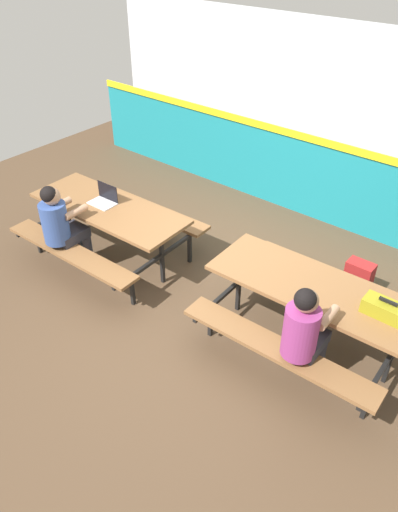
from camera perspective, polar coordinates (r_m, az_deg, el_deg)
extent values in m
cube|color=#4C3826|center=(5.57, -0.83, -5.28)|extent=(10.00, 10.00, 0.02)
cube|color=teal|center=(7.08, 12.69, 8.88)|extent=(8.00, 0.12, 1.10)
cube|color=yellow|center=(6.79, 13.08, 13.21)|extent=(8.00, 0.03, 0.10)
cube|color=silver|center=(6.61, 14.28, 19.36)|extent=(6.72, 0.12, 1.40)
cube|color=brown|center=(5.94, -10.57, 5.56)|extent=(2.04, 0.81, 0.04)
cube|color=brown|center=(5.77, -14.80, 0.47)|extent=(1.93, 0.34, 0.04)
cube|color=brown|center=(6.46, -6.22, 5.62)|extent=(1.93, 0.34, 0.04)
cube|color=black|center=(6.70, -15.13, 4.89)|extent=(0.04, 0.04, 0.70)
cube|color=black|center=(6.68, -15.19, 5.18)|extent=(0.09, 1.55, 0.04)
cube|color=black|center=(6.53, -18.32, 1.91)|extent=(0.04, 0.04, 0.41)
cube|color=black|center=(7.03, -11.80, 5.60)|extent=(0.04, 0.04, 0.41)
cube|color=black|center=(5.63, -4.35, -0.21)|extent=(0.04, 0.04, 0.70)
cube|color=black|center=(5.61, -4.37, 0.12)|extent=(0.09, 1.55, 0.04)
cube|color=black|center=(5.44, -7.82, -3.93)|extent=(0.04, 0.04, 0.41)
cube|color=black|center=(6.03, -1.11, 0.91)|extent=(0.04, 0.04, 0.41)
cube|color=brown|center=(4.73, 13.29, -3.63)|extent=(2.04, 0.81, 0.04)
cube|color=brown|center=(4.49, 9.09, -10.63)|extent=(1.93, 0.34, 0.04)
cube|color=brown|center=(5.38, 15.90, -2.58)|extent=(1.93, 0.34, 0.04)
cube|color=black|center=(5.25, 4.68, -3.32)|extent=(0.04, 0.04, 0.70)
cube|color=black|center=(5.22, 4.70, -2.98)|extent=(0.09, 1.55, 0.04)
cube|color=black|center=(5.02, 1.35, -7.51)|extent=(0.04, 0.04, 0.41)
cube|color=black|center=(5.68, 7.46, -1.89)|extent=(0.04, 0.04, 0.41)
cube|color=black|center=(4.81, 21.62, -10.72)|extent=(0.04, 0.04, 0.70)
cube|color=black|center=(4.79, 21.72, -10.39)|extent=(0.09, 1.55, 0.04)
cube|color=black|center=(4.57, 19.02, -15.85)|extent=(0.04, 0.04, 0.41)
cylinder|color=#2D2D38|center=(6.22, -13.91, 1.18)|extent=(0.11, 0.11, 0.45)
cylinder|color=#2D2D38|center=(6.10, -12.82, 0.61)|extent=(0.11, 0.11, 0.45)
cube|color=#2D2D38|center=(5.93, -14.83, 2.49)|extent=(0.31, 0.39, 0.12)
cylinder|color=#334C8C|center=(5.73, -16.49, 3.75)|extent=(0.30, 0.30, 0.48)
cylinder|color=#A57A5B|center=(5.88, -15.98, 5.80)|extent=(0.09, 0.30, 0.08)
cylinder|color=#A57A5B|center=(5.68, -14.21, 5.00)|extent=(0.09, 0.30, 0.08)
sphere|color=#A57A5B|center=(5.58, -16.89, 6.71)|extent=(0.20, 0.20, 0.20)
sphere|color=black|center=(5.55, -17.19, 6.90)|extent=(0.18, 0.18, 0.18)
cylinder|color=#2D2D38|center=(4.81, 11.88, -10.55)|extent=(0.11, 0.11, 0.45)
cylinder|color=#2D2D38|center=(4.77, 13.82, -11.43)|extent=(0.11, 0.11, 0.45)
cube|color=#2D2D38|center=(4.49, 12.43, -9.64)|extent=(0.31, 0.39, 0.12)
cylinder|color=#8C3372|center=(4.21, 11.77, -8.69)|extent=(0.30, 0.30, 0.48)
cylinder|color=#A57A5B|center=(4.32, 11.53, -5.52)|extent=(0.09, 0.30, 0.08)
cylinder|color=#A57A5B|center=(4.25, 14.86, -6.97)|extent=(0.09, 0.30, 0.08)
sphere|color=#A57A5B|center=(4.00, 12.47, -5.14)|extent=(0.20, 0.20, 0.20)
sphere|color=black|center=(3.96, 12.33, -4.98)|extent=(0.18, 0.18, 0.18)
cube|color=silver|center=(5.99, -11.24, 6.05)|extent=(0.33, 0.23, 0.01)
cube|color=black|center=(6.00, -10.63, 7.39)|extent=(0.32, 0.02, 0.21)
cube|color=olive|center=(4.53, 21.02, -5.89)|extent=(0.40, 0.18, 0.14)
cube|color=black|center=(4.47, 21.27, -4.98)|extent=(0.16, 0.02, 0.02)
cube|color=maroon|center=(5.80, 18.09, -2.57)|extent=(0.30, 0.18, 0.44)
cube|color=maroon|center=(5.92, 18.41, -2.55)|extent=(0.21, 0.04, 0.19)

